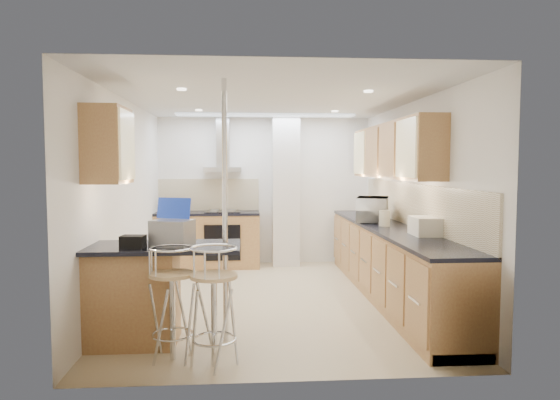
{
  "coord_description": "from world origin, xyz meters",
  "views": [
    {
      "loc": [
        -0.35,
        -6.18,
        1.69
      ],
      "look_at": [
        0.11,
        0.2,
        1.25
      ],
      "focal_mm": 32.0,
      "sensor_mm": 36.0,
      "label": 1
    }
  ],
  "objects": [
    {
      "name": "ground",
      "position": [
        0.0,
        0.0,
        0.0
      ],
      "size": [
        4.8,
        4.8,
        0.0
      ],
      "primitive_type": "plane",
      "color": "#CCBA88",
      "rests_on": "ground"
    },
    {
      "name": "room_shell",
      "position": [
        0.32,
        0.38,
        1.54
      ],
      "size": [
        3.64,
        4.84,
        2.51
      ],
      "color": "white",
      "rests_on": "ground"
    },
    {
      "name": "right_counter",
      "position": [
        1.5,
        0.0,
        0.46
      ],
      "size": [
        0.63,
        4.4,
        0.92
      ],
      "color": "#A16740",
      "rests_on": "ground"
    },
    {
      "name": "back_counter",
      "position": [
        -0.95,
        2.1,
        0.46
      ],
      "size": [
        1.7,
        0.63,
        0.92
      ],
      "color": "#A16740",
      "rests_on": "ground"
    },
    {
      "name": "peninsula",
      "position": [
        -1.12,
        -1.45,
        0.48
      ],
      "size": [
        1.47,
        0.72,
        0.94
      ],
      "color": "#A16740",
      "rests_on": "ground"
    },
    {
      "name": "microwave",
      "position": [
        1.41,
        0.51,
        1.09
      ],
      "size": [
        0.57,
        0.7,
        0.34
      ],
      "primitive_type": "imported",
      "rotation": [
        0.0,
        0.0,
        1.27
      ],
      "color": "white",
      "rests_on": "right_counter"
    },
    {
      "name": "laptop",
      "position": [
        -1.02,
        -1.51,
        1.06
      ],
      "size": [
        0.42,
        0.37,
        0.24
      ],
      "primitive_type": "cube",
      "rotation": [
        0.0,
        0.0,
        -0.33
      ],
      "color": "gray",
      "rests_on": "peninsula"
    },
    {
      "name": "bag",
      "position": [
        -1.36,
        -1.6,
        1.0
      ],
      "size": [
        0.23,
        0.18,
        0.11
      ],
      "primitive_type": "cube",
      "rotation": [
        0.0,
        0.0,
        -0.12
      ],
      "color": "black",
      "rests_on": "peninsula"
    },
    {
      "name": "bar_stool_near",
      "position": [
        -0.97,
        -1.88,
        0.5
      ],
      "size": [
        0.52,
        0.52,
        1.0
      ],
      "primitive_type": null,
      "rotation": [
        0.0,
        0.0,
        0.33
      ],
      "color": "tan",
      "rests_on": "ground"
    },
    {
      "name": "bar_stool_end",
      "position": [
        -0.6,
        -2.04,
        0.51
      ],
      "size": [
        0.53,
        0.53,
        1.02
      ],
      "primitive_type": null,
      "rotation": [
        0.0,
        0.0,
        1.25
      ],
      "color": "tan",
      "rests_on": "ground"
    },
    {
      "name": "jar_a",
      "position": [
        1.54,
        0.85,
        1.01
      ],
      "size": [
        0.15,
        0.15,
        0.18
      ],
      "primitive_type": "cylinder",
      "rotation": [
        0.0,
        0.0,
        -0.36
      ],
      "color": "white",
      "rests_on": "right_counter"
    },
    {
      "name": "jar_b",
      "position": [
        1.67,
        0.81,
        0.99
      ],
      "size": [
        0.11,
        0.11,
        0.14
      ],
      "primitive_type": "cylinder",
      "rotation": [
        0.0,
        0.0,
        0.0
      ],
      "color": "white",
      "rests_on": "right_counter"
    },
    {
      "name": "jar_c",
      "position": [
        1.43,
        0.01,
        1.02
      ],
      "size": [
        0.15,
        0.15,
        0.2
      ],
      "primitive_type": "cylinder",
      "rotation": [
        0.0,
        0.0,
        -0.09
      ],
      "color": "#BBB395",
      "rests_on": "right_counter"
    },
    {
      "name": "jar_d",
      "position": [
        1.6,
        -0.66,
        1.0
      ],
      "size": [
        0.11,
        0.11,
        0.15
      ],
      "primitive_type": "cylinder",
      "rotation": [
        0.0,
        0.0,
        -0.14
      ],
      "color": "white",
      "rests_on": "right_counter"
    },
    {
      "name": "bread_bin",
      "position": [
        1.66,
        -0.85,
        1.02
      ],
      "size": [
        0.31,
        0.39,
        0.2
      ],
      "primitive_type": "cube",
      "rotation": [
        0.0,
        0.0,
        -0.02
      ],
      "color": "white",
      "rests_on": "right_counter"
    },
    {
      "name": "kettle",
      "position": [
        -1.41,
        2.04,
        1.03
      ],
      "size": [
        0.16,
        0.16,
        0.21
      ],
      "primitive_type": "cylinder",
      "color": "#BBBEC0",
      "rests_on": "back_counter"
    }
  ]
}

